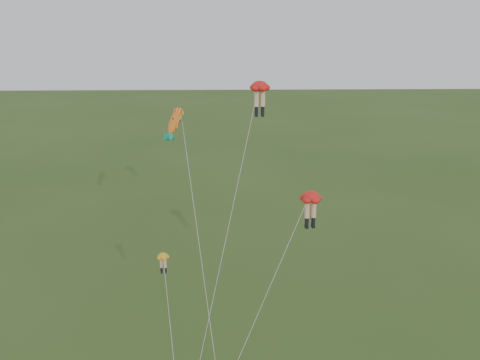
{
  "coord_description": "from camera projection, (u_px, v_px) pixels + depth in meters",
  "views": [
    {
      "loc": [
        1.17,
        -29.59,
        24.31
      ],
      "look_at": [
        2.1,
        6.0,
        13.21
      ],
      "focal_mm": 40.0,
      "sensor_mm": 36.0,
      "label": 1
    }
  ],
  "objects": [
    {
      "name": "legs_kite_red_mid",
      "position": [
        310.0,
        202.0,
        35.11
      ],
      "size": [
        7.29,
        5.91,
        13.2
      ],
      "rotation": [
        0.0,
        0.0,
        0.18
      ],
      "color": "red",
      "rests_on": "ground"
    },
    {
      "name": "fish_kite",
      "position": [
        175.0,
        123.0,
        39.99
      ],
      "size": [
        4.41,
        13.38,
        17.75
      ],
      "rotation": [
        0.61,
        0.0,
        -0.31
      ],
      "color": "gold",
      "rests_on": "ground"
    },
    {
      "name": "legs_kite_yellow",
      "position": [
        164.0,
        265.0,
        38.14
      ],
      "size": [
        2.57,
        10.71,
        7.86
      ],
      "rotation": [
        0.0,
        0.0,
        0.07
      ],
      "color": "gold",
      "rests_on": "ground"
    },
    {
      "name": "legs_kite_red_high",
      "position": [
        259.0,
        93.0,
        37.65
      ],
      "size": [
        5.68,
        8.91,
        19.81
      ],
      "rotation": [
        0.0,
        0.0,
        0.13
      ],
      "color": "red",
      "rests_on": "ground"
    }
  ]
}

